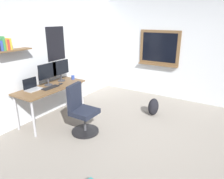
# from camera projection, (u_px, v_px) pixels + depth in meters

# --- Properties ---
(ground_plane) EXTENTS (5.20, 5.20, 0.00)m
(ground_plane) POSITION_uv_depth(u_px,v_px,m) (146.00, 141.00, 3.77)
(ground_plane) COLOR gray
(ground_plane) RESTS_ON ground
(wall_back) EXTENTS (5.00, 0.30, 2.60)m
(wall_back) POSITION_uv_depth(u_px,v_px,m) (45.00, 56.00, 4.58)
(wall_back) COLOR silver
(wall_back) RESTS_ON ground
(wall_right) EXTENTS (0.22, 5.00, 2.60)m
(wall_right) POSITION_uv_depth(u_px,v_px,m) (186.00, 51.00, 5.33)
(wall_right) COLOR silver
(wall_right) RESTS_ON ground
(desk) EXTENTS (1.50, 0.62, 0.75)m
(desk) POSITION_uv_depth(u_px,v_px,m) (51.00, 90.00, 4.38)
(desk) COLOR brown
(desk) RESTS_ON ground
(office_chair) EXTENTS (0.52, 0.52, 0.95)m
(office_chair) POSITION_uv_depth(u_px,v_px,m) (82.00, 112.00, 3.96)
(office_chair) COLOR black
(office_chair) RESTS_ON ground
(laptop) EXTENTS (0.31, 0.21, 0.23)m
(laptop) POSITION_uv_depth(u_px,v_px,m) (32.00, 87.00, 4.14)
(laptop) COLOR #ADAFB5
(laptop) RESTS_ON desk
(monitor_primary) EXTENTS (0.46, 0.17, 0.46)m
(monitor_primary) POSITION_uv_depth(u_px,v_px,m) (48.00, 73.00, 4.35)
(monitor_primary) COLOR #38383D
(monitor_primary) RESTS_ON desk
(monitor_secondary) EXTENTS (0.46, 0.17, 0.46)m
(monitor_secondary) POSITION_uv_depth(u_px,v_px,m) (61.00, 69.00, 4.65)
(monitor_secondary) COLOR #38383D
(monitor_secondary) RESTS_ON desk
(keyboard) EXTENTS (0.37, 0.13, 0.02)m
(keyboard) POSITION_uv_depth(u_px,v_px,m) (51.00, 88.00, 4.25)
(keyboard) COLOR black
(keyboard) RESTS_ON desk
(computer_mouse) EXTENTS (0.10, 0.06, 0.03)m
(computer_mouse) POSITION_uv_depth(u_px,v_px,m) (61.00, 84.00, 4.47)
(computer_mouse) COLOR #262628
(computer_mouse) RESTS_ON desk
(coffee_mug) EXTENTS (0.08, 0.08, 0.09)m
(coffee_mug) POSITION_uv_depth(u_px,v_px,m) (73.00, 77.00, 4.85)
(coffee_mug) COLOR #334CA5
(coffee_mug) RESTS_ON desk
(backpack) EXTENTS (0.32, 0.22, 0.39)m
(backpack) POSITION_uv_depth(u_px,v_px,m) (153.00, 107.00, 4.74)
(backpack) COLOR black
(backpack) RESTS_ON ground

